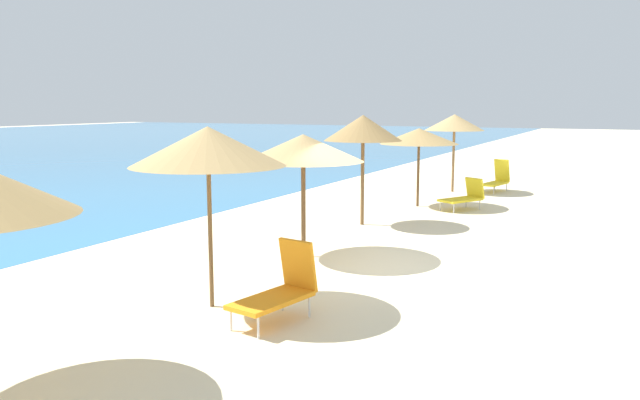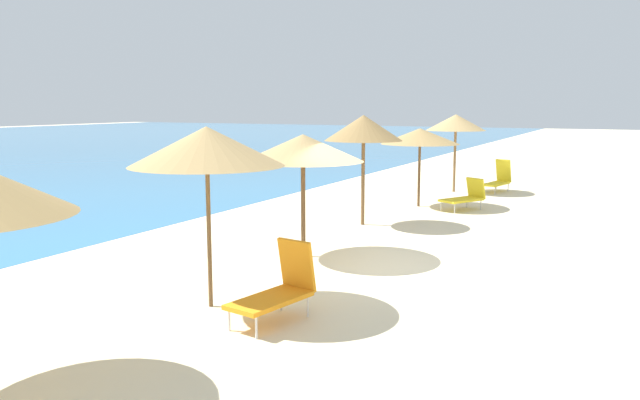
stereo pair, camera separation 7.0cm
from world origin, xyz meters
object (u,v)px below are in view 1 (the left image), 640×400
object	(u,v)px
beach_umbrella_5	(419,136)
beach_umbrella_6	(454,123)
beach_umbrella_3	(303,148)
lounge_chair_0	(280,288)
beach_umbrella_2	(208,147)
lounge_chair_2	(464,196)
lounge_chair_1	(497,179)
beach_umbrella_4	(363,128)

from	to	relation	value
beach_umbrella_5	beach_umbrella_6	xyz separation A→B (m)	(3.96, -0.13, 0.34)
beach_umbrella_3	beach_umbrella_6	bearing A→B (deg)	-1.36
beach_umbrella_5	lounge_chair_0	distance (m)	11.84
beach_umbrella_2	beach_umbrella_3	bearing A→B (deg)	4.13
beach_umbrella_3	lounge_chair_2	bearing A→B (deg)	-12.26
beach_umbrella_3	lounge_chair_1	size ratio (longest dim) A/B	1.65
lounge_chair_0	beach_umbrella_3	bearing A→B (deg)	-56.21
beach_umbrella_4	beach_umbrella_6	distance (m)	7.74
beach_umbrella_6	lounge_chair_1	xyz separation A→B (m)	(0.81, -1.51, -2.15)
beach_umbrella_5	beach_umbrella_6	size ratio (longest dim) A/B	0.87
beach_umbrella_4	lounge_chair_2	distance (m)	4.78
beach_umbrella_3	lounge_chair_2	world-z (taller)	beach_umbrella_3
beach_umbrella_2	lounge_chair_2	xyz separation A→B (m)	(11.52, -1.41, -2.22)
beach_umbrella_2	lounge_chair_1	distance (m)	16.52
beach_umbrella_6	beach_umbrella_2	bearing A→B (deg)	179.98
beach_umbrella_6	lounge_chair_0	world-z (taller)	beach_umbrella_6
lounge_chair_0	lounge_chair_2	distance (m)	11.60
beach_umbrella_4	beach_umbrella_2	bearing A→B (deg)	-176.07
beach_umbrella_2	beach_umbrella_3	xyz separation A→B (m)	(3.77, 0.27, -0.27)
beach_umbrella_4	beach_umbrella_6	bearing A→B (deg)	-4.00
lounge_chair_2	lounge_chair_0	bearing A→B (deg)	118.09
beach_umbrella_2	lounge_chair_1	size ratio (longest dim) A/B	1.83
beach_umbrella_2	beach_umbrella_5	bearing A→B (deg)	0.63
lounge_chair_1	lounge_chair_0	bearing A→B (deg)	101.73
lounge_chair_0	lounge_chair_2	bearing A→B (deg)	-79.35
beach_umbrella_3	beach_umbrella_2	bearing A→B (deg)	-175.87
beach_umbrella_4	lounge_chair_1	xyz separation A→B (m)	(8.53, -2.05, -2.19)
beach_umbrella_2	beach_umbrella_3	distance (m)	3.79
beach_umbrella_3	lounge_chair_2	xyz separation A→B (m)	(7.75, -1.68, -1.95)
beach_umbrella_4	beach_umbrella_5	size ratio (longest dim) A/B	1.19
lounge_chair_0	beach_umbrella_4	bearing A→B (deg)	-65.55
beach_umbrella_3	lounge_chair_2	size ratio (longest dim) A/B	1.67
beach_umbrella_2	lounge_chair_0	distance (m)	2.53
beach_umbrella_2	lounge_chair_2	distance (m)	11.82
beach_umbrella_2	lounge_chair_1	world-z (taller)	beach_umbrella_2
beach_umbrella_6	lounge_chair_2	distance (m)	4.75
beach_umbrella_2	beach_umbrella_6	bearing A→B (deg)	-0.02
beach_umbrella_4	beach_umbrella_5	distance (m)	3.80
beach_umbrella_6	beach_umbrella_5	bearing A→B (deg)	178.08
beach_umbrella_5	beach_umbrella_4	bearing A→B (deg)	173.81
lounge_chair_0	lounge_chair_1	world-z (taller)	lounge_chair_1
beach_umbrella_3	beach_umbrella_4	xyz separation A→B (m)	(4.00, 0.26, 0.29)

